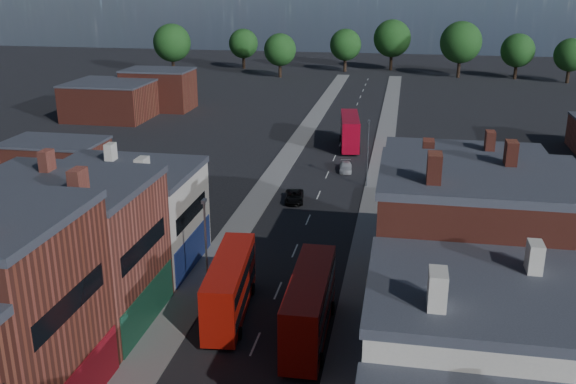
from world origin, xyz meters
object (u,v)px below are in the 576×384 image
at_px(bus_2, 350,131).
at_px(car_3, 346,167).
at_px(bus_0, 230,286).
at_px(car_2, 294,197).
at_px(bus_1, 309,305).

xyz_separation_m(bus_2, car_3, (0.63, -12.23, -1.96)).
xyz_separation_m(bus_0, car_2, (0.33, 25.69, -1.81)).
xyz_separation_m(bus_1, bus_2, (-2.00, 52.70, -0.01)).
xyz_separation_m(bus_1, car_3, (-1.37, 40.46, -1.98)).
distance_m(bus_0, car_2, 25.75).
relative_size(bus_1, car_2, 2.51).
bearing_deg(bus_1, bus_2, 91.31).
bearing_deg(car_3, car_2, -114.39).
bearing_deg(bus_2, car_3, -94.00).
relative_size(bus_1, bus_2, 0.99).
bearing_deg(car_3, bus_2, 88.02).
distance_m(bus_1, car_2, 28.37).
bearing_deg(bus_0, car_3, 77.32).
bearing_deg(bus_0, bus_1, -23.37).
xyz_separation_m(bus_0, bus_1, (6.21, -2.00, 0.12)).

